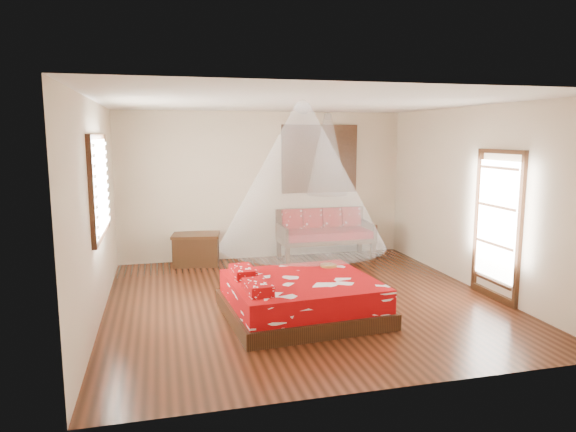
% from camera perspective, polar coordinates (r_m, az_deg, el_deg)
% --- Properties ---
extents(room, '(5.54, 5.54, 2.84)m').
position_cam_1_polar(room, '(7.22, 1.71, 1.35)').
color(room, black).
rests_on(room, ground).
extents(bed, '(2.07, 1.90, 0.63)m').
position_cam_1_polar(bed, '(6.80, 1.42, -9.07)').
color(bed, black).
rests_on(bed, floor).
extents(daybed, '(1.80, 0.80, 0.95)m').
position_cam_1_polar(daybed, '(9.92, 4.05, -1.71)').
color(daybed, black).
rests_on(daybed, floor).
extents(storage_chest, '(0.93, 0.74, 0.58)m').
position_cam_1_polar(storage_chest, '(9.58, -10.15, -3.63)').
color(storage_chest, black).
rests_on(storage_chest, floor).
extents(shutter_panel, '(1.52, 0.06, 1.32)m').
position_cam_1_polar(shutter_panel, '(10.08, 3.54, 6.35)').
color(shutter_panel, black).
rests_on(shutter_panel, wall_back).
extents(window_left, '(0.10, 1.74, 1.34)m').
position_cam_1_polar(window_left, '(7.15, -20.16, 3.16)').
color(window_left, black).
rests_on(window_left, wall_left).
extents(glazed_door, '(0.08, 1.02, 2.16)m').
position_cam_1_polar(glazed_door, '(7.93, 22.19, -1.04)').
color(glazed_door, black).
rests_on(glazed_door, floor).
extents(wine_tray, '(0.24, 0.24, 0.19)m').
position_cam_1_polar(wine_tray, '(7.37, 4.52, -5.23)').
color(wine_tray, brown).
rests_on(wine_tray, bed).
extents(mosquito_net_main, '(2.15, 2.15, 1.80)m').
position_cam_1_polar(mosquito_net_main, '(6.49, 1.60, 4.50)').
color(mosquito_net_main, white).
rests_on(mosquito_net_main, ceiling).
extents(mosquito_net_daybed, '(0.77, 0.77, 1.50)m').
position_cam_1_polar(mosquito_net_daybed, '(9.64, 4.39, 6.82)').
color(mosquito_net_daybed, white).
rests_on(mosquito_net_daybed, ceiling).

